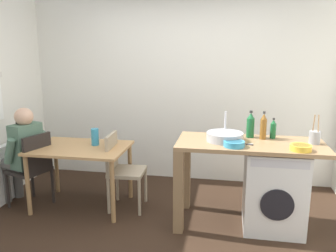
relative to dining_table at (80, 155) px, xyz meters
name	(u,v)px	position (x,y,z in m)	size (l,w,h in m)	color
ground_plane	(155,238)	(1.01, -0.57, -0.64)	(5.46, 5.46, 0.00)	black
wall_back	(181,86)	(1.01, 1.18, 0.71)	(4.60, 0.10, 2.70)	silver
dining_table	(80,155)	(0.00, 0.00, 0.00)	(1.10, 0.76, 0.74)	tan
chair_person_seat	(33,166)	(-0.55, -0.12, -0.14)	(0.51, 0.51, 0.90)	black
chair_opposite	(121,167)	(0.48, 0.05, -0.14)	(0.42, 0.42, 0.90)	gray
seated_person	(22,151)	(-0.70, -0.07, 0.03)	(0.56, 0.54, 1.20)	#595651
kitchen_counter	(229,156)	(1.71, -0.11, 0.12)	(1.50, 0.68, 0.92)	olive
washing_machine	(274,189)	(2.19, -0.11, -0.21)	(0.60, 0.61, 0.86)	silver
sink_basin	(225,137)	(1.66, -0.11, 0.32)	(0.38, 0.38, 0.09)	#9EA0A5
tap	(225,124)	(1.66, 0.07, 0.42)	(0.02, 0.02, 0.28)	#B2B2B7
bottle_tall_green	(250,125)	(1.93, 0.10, 0.41)	(0.08, 0.08, 0.29)	#19592D
bottle_squat_brown	(263,127)	(2.06, 0.04, 0.41)	(0.07, 0.07, 0.30)	brown
bottle_clear_small	(273,129)	(2.17, 0.10, 0.38)	(0.06, 0.06, 0.22)	#19592D
mixing_bowl	(234,143)	(1.76, -0.31, 0.31)	(0.21, 0.21, 0.06)	teal
utensil_crock	(315,137)	(2.56, -0.06, 0.35)	(0.11, 0.11, 0.30)	gray
colander	(301,147)	(2.38, -0.33, 0.31)	(0.20, 0.20, 0.06)	gold
vase	(95,137)	(0.15, 0.10, 0.20)	(0.09, 0.09, 0.20)	teal
scissors	(246,144)	(1.88, -0.21, 0.28)	(0.15, 0.06, 0.01)	#B2B2B7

